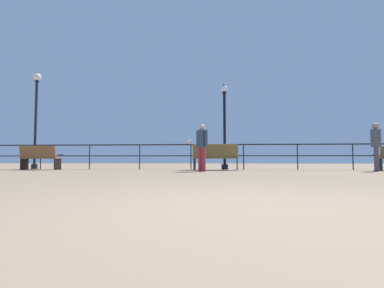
{
  "coord_description": "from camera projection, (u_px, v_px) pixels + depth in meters",
  "views": [
    {
      "loc": [
        -0.24,
        -2.39,
        0.4
      ],
      "look_at": [
        -1.01,
        8.99,
        1.04
      ],
      "focal_mm": 26.72,
      "sensor_mm": 36.0,
      "label": 1
    }
  ],
  "objects": [
    {
      "name": "ground_plane",
      "position": [
        240.0,
        209.0,
        2.34
      ],
      "size": [
        60.0,
        60.0,
        0.0
      ],
      "primitive_type": "plane",
      "color": "#8F7458"
    },
    {
      "name": "pier_railing",
      "position": [
        217.0,
        151.0,
        11.84
      ],
      "size": [
        19.61,
        0.05,
        1.06
      ],
      "color": "black",
      "rests_on": "ground_plane"
    },
    {
      "name": "bench_far_left",
      "position": [
        40.0,
        157.0,
        11.57
      ],
      "size": [
        1.61,
        0.78,
        0.96
      ],
      "color": "brown",
      "rests_on": "ground_plane"
    },
    {
      "name": "bench_near_left",
      "position": [
        215.0,
        156.0,
        11.09
      ],
      "size": [
        1.77,
        0.75,
        1.01
      ],
      "color": "brown",
      "rests_on": "ground_plane"
    },
    {
      "name": "lamppost_left",
      "position": [
        36.0,
        109.0,
        12.65
      ],
      "size": [
        0.34,
        0.34,
        4.38
      ],
      "color": "black",
      "rests_on": "ground_plane"
    },
    {
      "name": "lamppost_center",
      "position": [
        225.0,
        124.0,
        12.05
      ],
      "size": [
        0.28,
        0.28,
        3.66
      ],
      "color": "black",
      "rests_on": "ground_plane"
    },
    {
      "name": "person_by_bench",
      "position": [
        202.0,
        144.0,
        9.88
      ],
      "size": [
        0.4,
        0.4,
        1.64
      ],
      "color": "#A62B36",
      "rests_on": "ground_plane"
    },
    {
      "name": "person_at_railing",
      "position": [
        376.0,
        144.0,
        9.99
      ],
      "size": [
        0.33,
        0.49,
        1.69
      ],
      "color": "#51424E",
      "rests_on": "ground_plane"
    },
    {
      "name": "seagull_on_rail",
      "position": [
        189.0,
        142.0,
        11.92
      ],
      "size": [
        0.3,
        0.36,
        0.2
      ],
      "color": "white",
      "rests_on": "pier_railing"
    }
  ]
}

